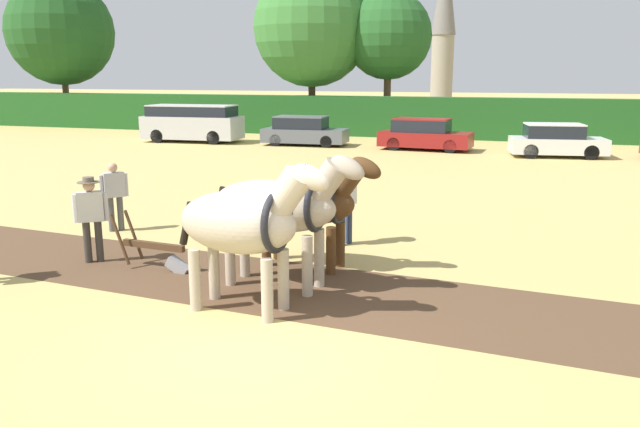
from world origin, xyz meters
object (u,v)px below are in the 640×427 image
(parked_van, at_px, (192,123))
(draft_horse_lead_left, at_px, (244,223))
(farmer_onlooker_right, at_px, (114,192))
(parked_car_center_left, at_px, (424,135))
(farmer_beside_team, at_px, (346,196))
(draft_horse_trail_left, at_px, (308,202))
(tree_far_left, at_px, (61,32))
(tree_center_left, at_px, (389,36))
(parked_car_left, at_px, (304,131))
(farmer_at_plow, at_px, (91,213))
(tree_left, at_px, (312,28))
(parked_car_center, at_px, (556,141))
(plow, at_px, (159,253))
(draft_horse_lead_right, at_px, (279,207))
(church_spire, at_px, (444,23))

(parked_van, bearing_deg, draft_horse_lead_left, -62.49)
(farmer_onlooker_right, xyz_separation_m, parked_car_center_left, (4.40, 18.11, -0.20))
(farmer_beside_team, bearing_deg, draft_horse_trail_left, -74.56)
(draft_horse_lead_left, relative_size, farmer_onlooker_right, 1.63)
(draft_horse_lead_left, bearing_deg, draft_horse_trail_left, 89.96)
(tree_far_left, height_order, parked_car_center_left, tree_far_left)
(parked_van, bearing_deg, tree_center_left, 39.88)
(parked_car_left, bearing_deg, farmer_at_plow, -85.13)
(tree_left, distance_m, farmer_beside_team, 27.26)
(tree_center_left, xyz_separation_m, parked_car_left, (-2.61, -8.04, -5.10))
(draft_horse_lead_left, xyz_separation_m, parked_car_center_left, (-0.58, 21.80, -0.67))
(parked_car_center, bearing_deg, plow, -120.60)
(farmer_at_plow, relative_size, parked_car_center, 0.40)
(parked_van, bearing_deg, draft_horse_trail_left, -59.00)
(draft_horse_lead_left, distance_m, draft_horse_trail_left, 2.44)
(parked_car_center, bearing_deg, draft_horse_lead_right, -113.86)
(tree_left, distance_m, church_spire, 34.08)
(tree_center_left, height_order, parked_car_center, tree_center_left)
(farmer_beside_team, xyz_separation_m, parked_van, (-13.42, 17.42, -0.04))
(draft_horse_trail_left, relative_size, farmer_onlooker_right, 1.68)
(plow, relative_size, farmer_onlooker_right, 1.00)
(plow, xyz_separation_m, parked_van, (-10.58, 20.19, 0.70))
(draft_horse_lead_left, bearing_deg, parked_car_center, 80.11)
(farmer_beside_team, bearing_deg, tree_left, 133.46)
(tree_far_left, distance_m, farmer_at_plow, 36.96)
(draft_horse_trail_left, relative_size, parked_car_center, 0.64)
(tree_center_left, height_order, farmer_at_plow, tree_center_left)
(draft_horse_lead_right, xyz_separation_m, parked_car_center_left, (-0.68, 20.58, -0.69))
(draft_horse_lead_right, relative_size, farmer_onlooker_right, 1.80)
(farmer_at_plow, distance_m, parked_car_left, 20.69)
(plow, xyz_separation_m, parked_car_center_left, (1.83, 20.39, 0.41))
(tree_left, bearing_deg, farmer_at_plow, -79.98)
(farmer_onlooker_right, bearing_deg, tree_center_left, 127.52)
(draft_horse_lead_right, relative_size, farmer_beside_team, 1.61)
(parked_van, bearing_deg, tree_far_left, 148.31)
(tree_center_left, bearing_deg, farmer_at_plow, -89.46)
(farmer_at_plow, height_order, farmer_onlooker_right, farmer_at_plow)
(tree_center_left, bearing_deg, farmer_onlooker_right, -91.82)
(parked_van, bearing_deg, farmer_beside_team, -55.90)
(tree_left, height_order, farmer_at_plow, tree_left)
(tree_far_left, bearing_deg, church_spire, 56.32)
(church_spire, height_order, parked_car_left, church_spire)
(farmer_at_plow, xyz_separation_m, parked_van, (-9.11, 20.17, 0.04))
(draft_horse_trail_left, xyz_separation_m, parked_car_center_left, (-0.77, 19.37, -0.53))
(tree_far_left, bearing_deg, plow, -48.11)
(tree_far_left, distance_m, church_spire, 40.56)
(tree_left, xyz_separation_m, tree_center_left, (4.65, 0.68, -0.52))
(tree_center_left, distance_m, parked_car_left, 9.87)
(farmer_onlooker_right, distance_m, parked_car_left, 18.31)
(tree_left, distance_m, draft_horse_lead_left, 30.97)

